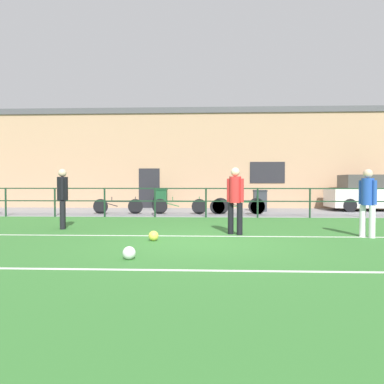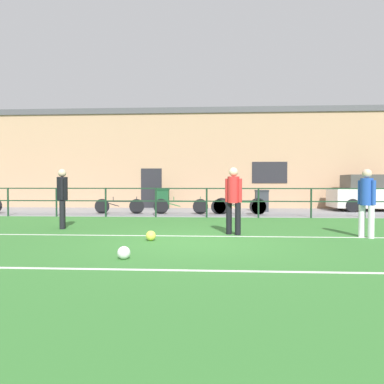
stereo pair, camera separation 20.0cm
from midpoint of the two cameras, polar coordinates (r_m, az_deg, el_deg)
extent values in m
cube|color=#387A33|center=(8.53, 2.09, -7.84)|extent=(60.00, 44.00, 0.04)
cube|color=white|center=(9.45, 2.23, -6.80)|extent=(36.00, 0.11, 0.00)
cube|color=white|center=(5.84, 1.43, -11.97)|extent=(36.00, 0.11, 0.00)
cube|color=gray|center=(16.97, 2.79, -3.09)|extent=(48.00, 5.00, 0.02)
cylinder|color=#193823|center=(16.60, -26.14, -1.39)|extent=(0.07, 0.07, 1.15)
cylinder|color=#193823|center=(15.71, -19.78, -1.48)|extent=(0.07, 0.07, 1.15)
cylinder|color=#193823|center=(15.03, -12.76, -1.56)|extent=(0.07, 0.07, 1.15)
cylinder|color=#193823|center=(14.60, -5.20, -1.61)|extent=(0.07, 0.07, 1.15)
cylinder|color=#193823|center=(14.44, 2.67, -1.65)|extent=(0.07, 0.07, 1.15)
cylinder|color=#193823|center=(14.55, 10.58, -1.65)|extent=(0.07, 0.07, 1.15)
cylinder|color=#193823|center=(14.93, 18.22, -1.62)|extent=(0.07, 0.07, 1.15)
cylinder|color=#193823|center=(15.56, 25.37, -1.56)|extent=(0.07, 0.07, 1.15)
cube|color=#193823|center=(14.42, 2.67, 0.55)|extent=(36.00, 0.04, 0.04)
cube|color=#193823|center=(14.43, 2.67, -1.42)|extent=(36.00, 0.04, 0.04)
cube|color=tan|center=(20.65, 2.92, 4.62)|extent=(28.00, 2.40, 4.99)
cube|color=#232328|center=(19.67, -5.98, 0.56)|extent=(1.10, 0.04, 2.10)
cube|color=#232328|center=(19.63, 12.13, 2.96)|extent=(1.80, 0.04, 1.10)
cube|color=#4C4C51|center=(20.96, 2.93, 11.86)|extent=(28.00, 2.56, 0.30)
cylinder|color=black|center=(11.69, -18.78, -3.23)|extent=(0.15, 0.15, 0.83)
cylinder|color=black|center=(11.43, -18.87, -3.34)|extent=(0.15, 0.15, 0.83)
cylinder|color=black|center=(11.52, -18.86, 0.49)|extent=(0.31, 0.31, 0.69)
sphere|color=beige|center=(11.52, -18.88, 2.79)|extent=(0.24, 0.24, 0.24)
cylinder|color=black|center=(11.71, -18.80, 0.41)|extent=(0.11, 0.11, 0.62)
cylinder|color=black|center=(11.33, -18.92, 0.38)|extent=(0.11, 0.11, 0.62)
cylinder|color=white|center=(10.06, 26.36, -4.15)|extent=(0.15, 0.15, 0.80)
cylinder|color=white|center=(10.20, 25.15, -4.06)|extent=(0.15, 0.15, 0.80)
cylinder|color=blue|center=(10.09, 25.80, 0.04)|extent=(0.30, 0.30, 0.66)
sphere|color=beige|center=(10.09, 25.83, 2.57)|extent=(0.23, 0.23, 0.23)
cylinder|color=blue|center=(9.99, 26.67, -0.08)|extent=(0.10, 0.10, 0.59)
cylinder|color=blue|center=(10.18, 24.94, -0.04)|extent=(0.10, 0.10, 0.59)
cylinder|color=black|center=(9.81, 6.29, -4.06)|extent=(0.15, 0.15, 0.83)
cylinder|color=black|center=(9.70, 7.66, -4.13)|extent=(0.15, 0.15, 0.83)
cylinder|color=red|center=(9.71, 6.99, 0.36)|extent=(0.31, 0.31, 0.69)
sphere|color=beige|center=(9.71, 6.99, 3.08)|extent=(0.23, 0.23, 0.23)
cylinder|color=red|center=(9.80, 6.02, 0.26)|extent=(0.11, 0.11, 0.61)
cylinder|color=red|center=(9.63, 7.97, 0.24)|extent=(0.11, 0.11, 0.61)
sphere|color=white|center=(6.74, -9.60, -9.19)|extent=(0.23, 0.23, 0.23)
sphere|color=#E5E04C|center=(8.74, -5.69, -6.71)|extent=(0.23, 0.23, 0.23)
cube|color=silver|center=(19.59, 26.75, -0.84)|extent=(4.16, 1.78, 0.87)
cube|color=#43413E|center=(19.50, 26.21, 1.41)|extent=(2.49, 1.49, 0.67)
cylinder|color=black|center=(18.29, 23.72, -1.91)|extent=(0.60, 0.18, 0.60)
cylinder|color=black|center=(19.90, 22.02, -1.63)|extent=(0.60, 0.18, 0.60)
cylinder|color=black|center=(16.34, -13.33, -2.15)|extent=(0.64, 0.04, 0.64)
cylinder|color=black|center=(15.97, -8.15, -2.21)|extent=(0.64, 0.04, 0.64)
cube|color=black|center=(16.13, -10.77, -1.45)|extent=(1.17, 0.04, 0.04)
cube|color=black|center=(16.23, -12.06, -1.80)|extent=(0.73, 0.03, 0.23)
cylinder|color=black|center=(16.19, -11.68, -1.09)|extent=(0.03, 0.03, 0.20)
cylinder|color=black|center=(15.96, -8.15, -1.22)|extent=(0.03, 0.03, 0.28)
cylinder|color=black|center=(15.80, -4.43, -2.22)|extent=(0.65, 0.04, 0.65)
cylinder|color=black|center=(15.65, 1.67, -2.25)|extent=(0.65, 0.04, 0.65)
cube|color=#1E6633|center=(15.69, -1.40, -1.47)|extent=(1.31, 0.04, 0.04)
cube|color=#1E6633|center=(15.74, -2.92, -1.85)|extent=(0.82, 0.03, 0.23)
cylinder|color=#1E6633|center=(15.71, -2.46, -1.11)|extent=(0.03, 0.03, 0.20)
cylinder|color=#1E6633|center=(15.64, 1.67, -1.23)|extent=(0.03, 0.03, 0.28)
cylinder|color=black|center=(15.65, 4.97, -2.17)|extent=(0.69, 0.04, 0.69)
cylinder|color=black|center=(15.76, 10.45, -2.16)|extent=(0.69, 0.04, 0.69)
cube|color=black|center=(15.68, 7.72, -1.35)|extent=(1.18, 0.04, 0.04)
cube|color=black|center=(15.66, 6.35, -1.76)|extent=(0.73, 0.03, 0.25)
cylinder|color=black|center=(15.65, 6.76, -0.98)|extent=(0.03, 0.03, 0.20)
cylinder|color=black|center=(15.75, 10.46, -1.09)|extent=(0.03, 0.03, 0.28)
cylinder|color=black|center=(15.65, 4.45, -2.30)|extent=(0.62, 0.04, 0.62)
cylinder|color=black|center=(15.77, 10.62, -2.29)|extent=(0.62, 0.04, 0.62)
cube|color=#1E6633|center=(15.68, 7.55, -1.56)|extent=(1.32, 0.04, 0.04)
cube|color=#1E6633|center=(15.66, 6.00, -1.93)|extent=(0.83, 0.03, 0.23)
cylinder|color=#1E6633|center=(15.65, 6.47, -1.19)|extent=(0.03, 0.03, 0.20)
cylinder|color=#1E6633|center=(15.75, 10.63, -1.30)|extent=(0.03, 0.03, 0.28)
cube|color=#33383D|center=(17.41, 10.99, -1.46)|extent=(0.58, 0.48, 0.92)
cube|color=#282C30|center=(17.39, 11.00, 0.18)|extent=(0.61, 0.52, 0.08)
cube|color=#194C28|center=(18.91, -4.21, -1.15)|extent=(0.61, 0.51, 0.95)
cube|color=#143D20|center=(18.89, -4.21, 0.40)|extent=(0.65, 0.55, 0.08)
camera|label=1|loc=(0.10, -89.55, 0.01)|focal=34.68mm
camera|label=2|loc=(0.10, 90.45, -0.01)|focal=34.68mm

